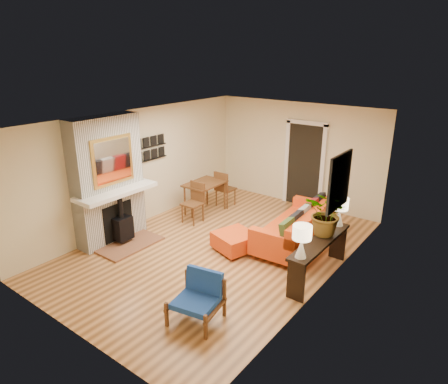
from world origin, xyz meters
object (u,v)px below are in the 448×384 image
at_px(ottoman, 235,241).
at_px(console_table, 320,248).
at_px(blue_chair, 199,295).
at_px(sofa, 299,227).
at_px(lamp_far, 340,208).
at_px(dining_table, 207,189).
at_px(lamp_near, 302,238).
at_px(houseplant, 328,214).

bearing_deg(ottoman, console_table, 1.96).
bearing_deg(console_table, blue_chair, -114.05).
relative_size(sofa, blue_chair, 2.84).
bearing_deg(ottoman, lamp_far, 25.49).
distance_m(ottoman, dining_table, 2.10).
distance_m(sofa, blue_chair, 3.03).
relative_size(lamp_near, houseplant, 0.66).
bearing_deg(houseplant, dining_table, 165.40).
xyz_separation_m(ottoman, lamp_near, (1.75, -0.69, 0.85)).
relative_size(lamp_near, lamp_far, 1.00).
height_order(ottoman, lamp_far, lamp_far).
relative_size(blue_chair, houseplant, 0.98).
distance_m(ottoman, console_table, 1.79).
bearing_deg(houseplant, lamp_near, -89.42).
bearing_deg(lamp_near, lamp_far, 90.00).
height_order(console_table, lamp_far, lamp_far).
height_order(dining_table, houseplant, houseplant).
relative_size(blue_chair, lamp_near, 1.48).
bearing_deg(houseplant, blue_chair, -111.62).
bearing_deg(lamp_near, sofa, 117.12).
xyz_separation_m(sofa, console_table, (0.86, -0.93, 0.19)).
xyz_separation_m(ottoman, console_table, (1.75, 0.06, 0.36)).
relative_size(sofa, console_table, 1.23).
bearing_deg(blue_chair, sofa, 88.48).
relative_size(ottoman, lamp_near, 1.68).
bearing_deg(blue_chair, ottoman, 111.57).
height_order(sofa, dining_table, dining_table).
height_order(sofa, lamp_near, lamp_near).
distance_m(blue_chair, houseplant, 2.63).
relative_size(lamp_far, houseplant, 0.66).
bearing_deg(dining_table, blue_chair, -52.44).
bearing_deg(dining_table, sofa, -4.46).
xyz_separation_m(sofa, houseplant, (0.85, -0.69, 0.75)).
height_order(sofa, houseplant, houseplant).
bearing_deg(sofa, lamp_near, -62.88).
distance_m(ottoman, lamp_near, 2.06).
bearing_deg(dining_table, ottoman, -35.33).
relative_size(sofa, lamp_near, 4.21).
xyz_separation_m(blue_chair, dining_table, (-2.49, 3.23, 0.22)).
bearing_deg(sofa, ottoman, -131.91).
relative_size(console_table, lamp_near, 3.43).
bearing_deg(sofa, blue_chair, -91.52).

